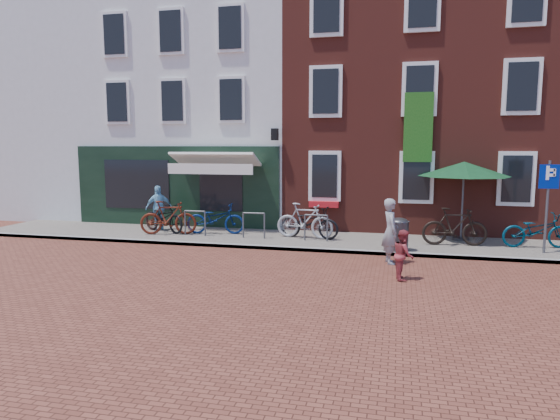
% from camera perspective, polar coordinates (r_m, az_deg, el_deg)
% --- Properties ---
extents(ground, '(80.00, 80.00, 0.00)m').
position_cam_1_polar(ground, '(14.40, 1.39, -4.74)').
color(ground, brown).
extents(sidewalk, '(24.00, 3.00, 0.10)m').
position_cam_1_polar(sidewalk, '(15.67, 6.12, -3.58)').
color(sidewalk, slate).
rests_on(sidewalk, ground).
extents(building_stucco, '(8.00, 8.00, 9.00)m').
position_cam_1_polar(building_stucco, '(22.27, -7.63, 11.15)').
color(building_stucco, silver).
rests_on(building_stucco, ground).
extents(building_brick_mid, '(6.00, 8.00, 10.00)m').
position_cam_1_polar(building_brick_mid, '(20.88, 11.07, 12.71)').
color(building_brick_mid, maroon).
rests_on(building_brick_mid, ground).
extents(building_brick_right, '(6.00, 8.00, 10.00)m').
position_cam_1_polar(building_brick_right, '(21.47, 27.64, 11.86)').
color(building_brick_right, maroon).
rests_on(building_brick_right, ground).
extents(filler_left, '(7.00, 8.00, 9.00)m').
position_cam_1_polar(filler_left, '(25.90, -23.57, 10.08)').
color(filler_left, silver).
rests_on(filler_left, ground).
extents(litter_bin, '(0.54, 0.54, 0.99)m').
position_cam_1_polar(litter_bin, '(14.27, 13.44, -2.54)').
color(litter_bin, '#39383B').
rests_on(litter_bin, sidewalk).
extents(parking_sign, '(0.50, 0.08, 2.53)m').
position_cam_1_polar(parking_sign, '(15.26, 28.39, 1.87)').
color(parking_sign, '#4C4C4F').
rests_on(parking_sign, sidewalk).
extents(parasol, '(2.75, 2.75, 2.54)m').
position_cam_1_polar(parasol, '(16.30, 20.37, 4.73)').
color(parasol, '#4C4C4F').
rests_on(parasol, sidewalk).
extents(woman, '(0.55, 0.70, 1.69)m').
position_cam_1_polar(woman, '(13.09, 12.54, -2.38)').
color(woman, gray).
rests_on(woman, ground).
extents(boy, '(0.51, 0.61, 1.14)m').
position_cam_1_polar(boy, '(11.65, 13.96, -5.00)').
color(boy, '#9B3438').
rests_on(boy, ground).
extents(cafe_person, '(0.95, 0.85, 1.55)m').
position_cam_1_polar(cafe_person, '(17.78, -13.73, 0.24)').
color(cafe_person, '#80C2E0').
rests_on(cafe_person, sidewalk).
extents(bicycle_0, '(2.02, 1.42, 1.01)m').
position_cam_1_polar(bicycle_0, '(17.36, -13.19, -0.81)').
color(bicycle_0, black).
rests_on(bicycle_0, sidewalk).
extents(bicycle_1, '(1.94, 0.97, 1.12)m').
position_cam_1_polar(bicycle_1, '(16.80, -12.70, -0.87)').
color(bicycle_1, '#511A0E').
rests_on(bicycle_1, sidewalk).
extents(bicycle_2, '(2.01, 0.98, 1.01)m').
position_cam_1_polar(bicycle_2, '(16.69, -7.41, -1.00)').
color(bicycle_2, '#071D52').
rests_on(bicycle_2, sidewalk).
extents(bicycle_3, '(1.91, 0.75, 1.12)m').
position_cam_1_polar(bicycle_3, '(15.77, 2.86, -1.23)').
color(bicycle_3, '#A3A3A5').
rests_on(bicycle_3, sidewalk).
extents(bicycle_4, '(2.01, 0.99, 1.01)m').
position_cam_1_polar(bicycle_4, '(15.78, 3.40, -1.43)').
color(bicycle_4, black).
rests_on(bicycle_4, sidewalk).
extents(bicycle_5, '(1.91, 0.70, 1.12)m').
position_cam_1_polar(bicycle_5, '(15.47, 19.40, -1.82)').
color(bicycle_5, black).
rests_on(bicycle_5, sidewalk).
extents(bicycle_6, '(2.00, 0.95, 1.01)m').
position_cam_1_polar(bicycle_6, '(16.10, 27.36, -2.08)').
color(bicycle_6, '#043245').
rests_on(bicycle_6, sidewalk).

